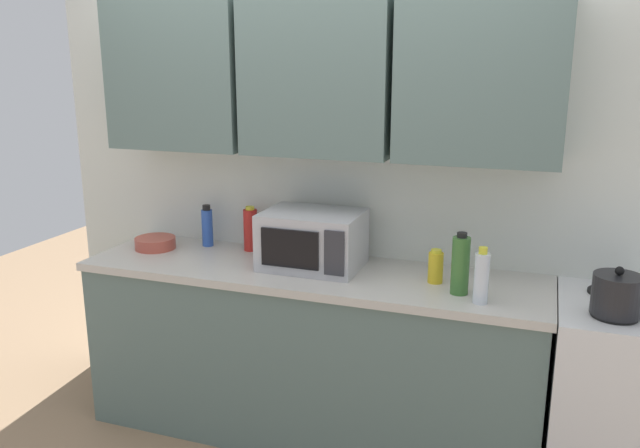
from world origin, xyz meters
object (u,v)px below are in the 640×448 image
object	(u,v)px
bottle_clear_tall	(481,277)
bottle_blue_cleaner	(207,227)
bottle_red_sauce	(250,229)
bottle_green_oil	(460,265)
kettle	(617,295)
microwave	(313,240)
bowl_ceramic_small	(155,243)
bottle_yellow_mustard	(436,267)

from	to	relation	value
bottle_clear_tall	bottle_blue_cleaner	xyz separation A→B (m)	(-1.52, 0.38, -0.01)
bottle_clear_tall	bottle_red_sauce	xyz separation A→B (m)	(-1.26, 0.38, 0.00)
bottle_red_sauce	bottle_green_oil	bearing A→B (deg)	-14.35
kettle	microwave	xyz separation A→B (m)	(-1.37, 0.20, 0.05)
microwave	bowl_ceramic_small	world-z (taller)	microwave
kettle	bottle_blue_cleaner	bearing A→B (deg)	170.17
bottle_red_sauce	bowl_ceramic_small	xyz separation A→B (m)	(-0.51, -0.15, -0.09)
microwave	kettle	bearing A→B (deg)	-8.18
kettle	bottle_clear_tall	world-z (taller)	bottle_clear_tall
kettle	bowl_ceramic_small	xyz separation A→B (m)	(-2.29, 0.21, -0.06)
microwave	bottle_blue_cleaner	world-z (taller)	microwave
bottle_green_oil	microwave	bearing A→B (deg)	169.57
bottle_clear_tall	bottle_red_sauce	world-z (taller)	bottle_clear_tall
bowl_ceramic_small	bottle_green_oil	bearing A→B (deg)	-5.10
bottle_blue_cleaner	bowl_ceramic_small	distance (m)	0.29
bottle_blue_cleaner	bottle_yellow_mustard	bearing A→B (deg)	-8.08
bottle_yellow_mustard	bowl_ceramic_small	distance (m)	1.54
bottle_red_sauce	bottle_clear_tall	bearing A→B (deg)	-16.90
bottle_red_sauce	bottle_blue_cleaner	xyz separation A→B (m)	(-0.26, -0.00, -0.01)
bottle_yellow_mustard	bottle_green_oil	size ratio (longest dim) A/B	0.57
bottle_yellow_mustard	bottle_clear_tall	distance (m)	0.30
bowl_ceramic_small	bottle_yellow_mustard	bearing A→B (deg)	-1.40
bottle_red_sauce	kettle	bearing A→B (deg)	-11.29
bottle_blue_cleaner	bottle_red_sauce	bearing A→B (deg)	0.30
bowl_ceramic_small	bottle_blue_cleaner	bearing A→B (deg)	30.98
bottle_red_sauce	bottle_blue_cleaner	distance (m)	0.26
bottle_red_sauce	microwave	bearing A→B (deg)	-20.98
bottle_clear_tall	bottle_blue_cleaner	bearing A→B (deg)	165.95
bottle_yellow_mustard	bottle_green_oil	xyz separation A→B (m)	(0.12, -0.11, 0.06)
bottle_green_oil	bottle_blue_cleaner	bearing A→B (deg)	168.28
microwave	bottle_blue_cleaner	size ratio (longest dim) A/B	2.08
microwave	bottle_green_oil	xyz separation A→B (m)	(0.74, -0.14, -0.01)
bottle_yellow_mustard	bottle_clear_tall	world-z (taller)	bottle_clear_tall
bottle_blue_cleaner	bowl_ceramic_small	size ratio (longest dim) A/B	1.06
kettle	bottle_yellow_mustard	distance (m)	0.77
bottle_green_oil	bottle_blue_cleaner	xyz separation A→B (m)	(-1.42, 0.29, -0.02)
bottle_green_oil	bottle_yellow_mustard	bearing A→B (deg)	138.44
bottle_yellow_mustard	bottle_clear_tall	xyz separation A→B (m)	(0.22, -0.20, 0.04)
kettle	bottle_blue_cleaner	xyz separation A→B (m)	(-2.04, 0.35, 0.01)
microwave	bottle_red_sauce	world-z (taller)	microwave
bottle_clear_tall	bottle_red_sauce	size ratio (longest dim) A/B	1.02
microwave	bottle_green_oil	distance (m)	0.75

